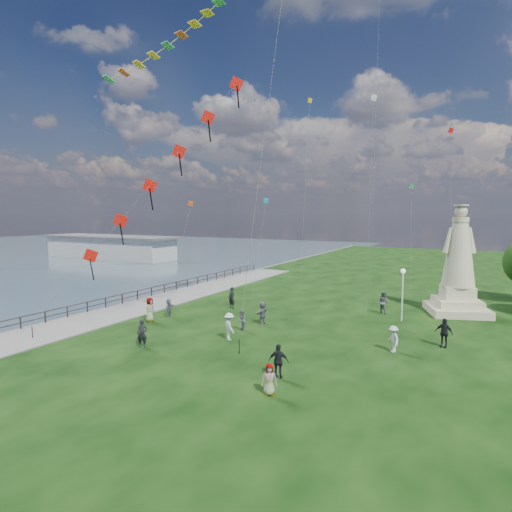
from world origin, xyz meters
The scene contains 18 objects.
waterfront centered at (-15.24, 8.99, -0.06)m, with size 200.00×200.00×1.51m.
pier_pavilion centered at (-52.00, 42.00, 1.84)m, with size 30.00×8.00×4.40m.
statue centered at (11.61, 20.80, 3.50)m, with size 5.81×5.81×9.26m.
lamppost centered at (7.90, 15.99, 3.03)m, with size 0.39×0.39×4.20m.
person_0 centered at (-5.66, 1.23, 0.89)m, with size 0.65×0.43×1.78m, color black.
person_1 centered at (-1.93, 7.50, 0.78)m, with size 0.76×0.47×1.57m, color #595960.
person_2 centered at (-1.55, 5.19, 0.93)m, with size 1.20×0.62×1.86m, color silver.
person_3 centered at (4.25, 0.65, 0.91)m, with size 1.07×0.55×1.82m, color black.
person_4 centered at (4.74, -1.43, 0.76)m, with size 0.75×0.46×1.53m, color #595960.
person_5 centered at (-9.34, 8.34, 0.77)m, with size 1.42×0.61×1.53m, color #595960.
person_6 centered at (-6.36, 13.43, 0.97)m, with size 0.71×0.46×1.94m, color black.
person_7 centered at (6.06, 17.89, 0.97)m, with size 0.94×0.58×1.94m, color #595960.
person_8 centered at (8.73, 7.82, 0.82)m, with size 1.06×0.55×1.65m, color silver.
person_9 centered at (11.41, 10.33, 0.94)m, with size 1.11×0.57×1.89m, color black.
person_10 centered at (-9.68, 6.40, 0.96)m, with size 0.94×0.58×1.93m, color #595960.
person_11 centered at (-1.42, 9.84, 0.90)m, with size 1.66×0.72×1.79m, color #595960.
red_kite_train centered at (-6.65, 4.61, 11.27)m, with size 11.40×9.35×18.17m.
small_kites centered at (0.41, 23.37, 14.28)m, with size 25.95×15.19×33.21m.
Camera 1 is at (13.34, -18.91, 8.61)m, focal length 30.00 mm.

